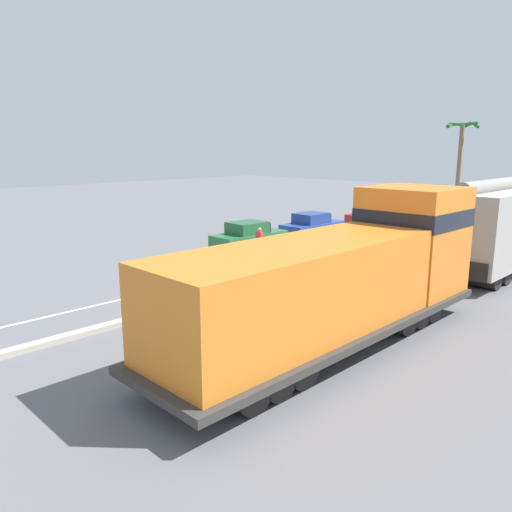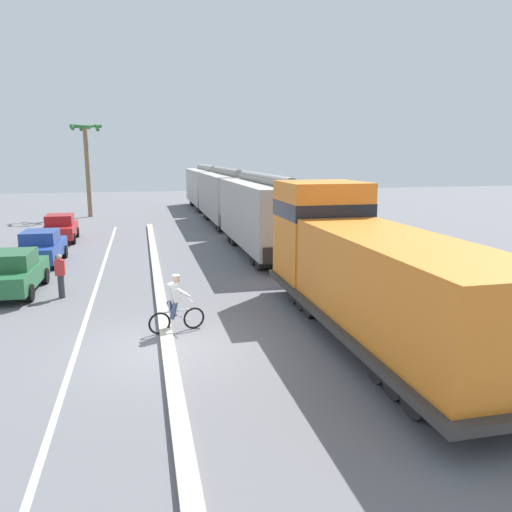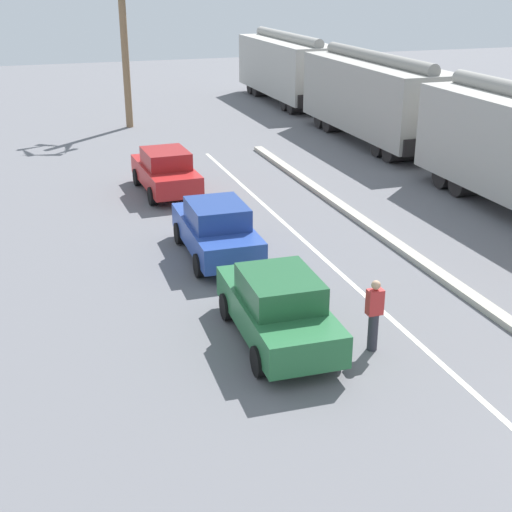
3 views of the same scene
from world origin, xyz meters
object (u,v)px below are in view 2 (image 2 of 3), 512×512
object	(u,v)px
parked_car_blue	(41,247)
cyclist	(176,305)
locomotive	(364,272)
palm_tree_near	(86,148)
hopper_car_trailing	(206,187)
parked_car_green	(14,272)
parked_car_red	(60,228)
hopper_car_lead	(263,214)
pedestrian_by_cars	(60,275)
hopper_car_middle	(226,196)

from	to	relation	value
parked_car_blue	cyclist	bearing A→B (deg)	-62.73
locomotive	palm_tree_near	xyz separation A→B (m)	(-10.38, 30.89, 3.86)
palm_tree_near	cyclist	bearing A→B (deg)	-80.38
palm_tree_near	hopper_car_trailing	bearing A→B (deg)	23.31
locomotive	parked_car_green	bearing A→B (deg)	148.62
locomotive	parked_car_red	size ratio (longest dim) A/B	2.73
hopper_car_trailing	parked_car_green	world-z (taller)	hopper_car_trailing
parked_car_blue	cyclist	size ratio (longest dim) A/B	2.46
parked_car_red	parked_car_blue	bearing A→B (deg)	-89.22
hopper_car_trailing	palm_tree_near	bearing A→B (deg)	-156.69
parked_car_blue	cyclist	distance (m)	12.13
locomotive	hopper_car_trailing	xyz separation A→B (m)	(0.00, 35.36, 0.28)
cyclist	palm_tree_near	bearing A→B (deg)	99.62
locomotive	cyclist	xyz separation A→B (m)	(-5.34, 1.16, -0.98)
hopper_car_lead	parked_car_green	distance (m)	12.31
palm_tree_near	pedestrian_by_cars	xyz separation A→B (m)	(1.22, -25.22, -4.81)
hopper_car_lead	parked_car_green	size ratio (longest dim) A/B	2.50
hopper_car_trailing	palm_tree_near	size ratio (longest dim) A/B	1.37
hopper_car_trailing	pedestrian_by_cars	distance (m)	31.09
hopper_car_middle	hopper_car_lead	bearing A→B (deg)	-90.00
hopper_car_middle	parked_car_green	bearing A→B (deg)	-122.69
locomotive	parked_car_blue	distance (m)	16.20
locomotive	parked_car_red	distance (m)	21.61
hopper_car_trailing	palm_tree_near	distance (m)	11.85
parked_car_blue	cyclist	world-z (taller)	cyclist
hopper_car_middle	locomotive	bearing A→B (deg)	-90.00
palm_tree_near	pedestrian_by_cars	distance (m)	25.70
hopper_car_middle	parked_car_blue	bearing A→B (deg)	-132.70
locomotive	parked_car_blue	bearing A→B (deg)	132.38
parked_car_red	palm_tree_near	size ratio (longest dim) A/B	0.55
hopper_car_lead	hopper_car_trailing	size ratio (longest dim) A/B	1.00
cyclist	palm_tree_near	xyz separation A→B (m)	(-5.04, 29.73, 4.84)
hopper_car_lead	hopper_car_trailing	bearing A→B (deg)	90.00
hopper_car_middle	palm_tree_near	xyz separation A→B (m)	(-10.38, 7.13, 3.59)
parked_car_blue	locomotive	bearing A→B (deg)	-47.62
hopper_car_lead	parked_car_red	xyz separation A→B (m)	(-10.99, 6.42, -1.26)
cyclist	hopper_car_lead	bearing A→B (deg)	64.10
parked_car_green	hopper_car_trailing	bearing A→B (deg)	69.09
hopper_car_middle	parked_car_blue	world-z (taller)	hopper_car_middle
hopper_car_lead	cyclist	world-z (taller)	hopper_car_lead
parked_car_green	parked_car_blue	xyz separation A→B (m)	(0.06, 5.26, 0.00)
cyclist	palm_tree_near	size ratio (longest dim) A/B	0.22
hopper_car_lead	parked_car_blue	xyz separation A→B (m)	(-10.90, -0.21, -1.26)
hopper_car_middle	hopper_car_trailing	xyz separation A→B (m)	(0.00, 11.60, 0.00)
hopper_car_trailing	parked_car_red	size ratio (longest dim) A/B	2.49
hopper_car_lead	palm_tree_near	bearing A→B (deg)	118.99
palm_tree_near	pedestrian_by_cars	size ratio (longest dim) A/B	4.77
locomotive	palm_tree_near	size ratio (longest dim) A/B	1.50
palm_tree_near	parked_car_red	bearing A→B (deg)	-92.85
hopper_car_trailing	pedestrian_by_cars	xyz separation A→B (m)	(-9.16, -29.69, -1.23)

